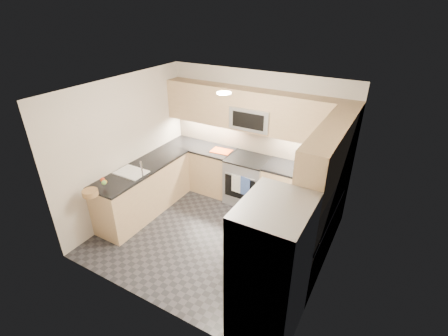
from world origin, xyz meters
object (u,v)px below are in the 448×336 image
microwave (253,118)px  refrigerator (270,272)px  fruit_basket (90,193)px  gas_range (247,180)px  utensil_bowl (325,176)px  cutting_board (221,151)px

microwave → refrigerator: microwave is taller
fruit_basket → microwave: bearing=58.5°
gas_range → utensil_bowl: (1.45, -0.10, 0.56)m
gas_range → microwave: size_ratio=1.20×
gas_range → microwave: bearing=90.0°
microwave → refrigerator: size_ratio=0.42×
utensil_bowl → refrigerator: bearing=-90.1°
cutting_board → gas_range: bearing=-1.3°
microwave → utensil_bowl: bearing=-8.8°
refrigerator → gas_range: bearing=120.9°
cutting_board → fruit_basket: 2.55m
microwave → refrigerator: bearing=-60.4°
gas_range → refrigerator: 2.86m
gas_range → microwave: (0.00, 0.12, 1.24)m
microwave → fruit_basket: size_ratio=3.21×
gas_range → fruit_basket: (-1.53, -2.36, 0.53)m
microwave → fruit_basket: bearing=-121.5°
cutting_board → microwave: bearing=10.6°
utensil_bowl → cutting_board: (-2.05, 0.11, -0.07)m
microwave → fruit_basket: 3.01m
microwave → cutting_board: (-0.60, -0.11, -0.75)m
fruit_basket → cutting_board: bearing=68.7°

